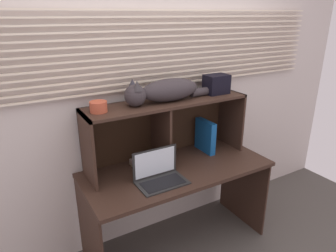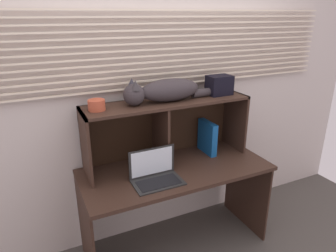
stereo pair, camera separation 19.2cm
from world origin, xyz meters
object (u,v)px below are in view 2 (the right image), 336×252
at_px(small_basket, 97,105).
at_px(laptop, 156,174).
at_px(binder_upright, 207,137).
at_px(storage_box, 219,85).
at_px(cat, 165,91).
at_px(book_stack, 144,163).

bearing_deg(small_basket, laptop, -37.30).
xyz_separation_m(binder_upright, storage_box, (0.09, 0.00, 0.45)).
relative_size(laptop, small_basket, 3.01).
distance_m(cat, storage_box, 0.50).
bearing_deg(laptop, cat, 52.81).
bearing_deg(cat, laptop, -127.19).
bearing_deg(cat, small_basket, 180.00).
bearing_deg(small_basket, storage_box, 0.00).
xyz_separation_m(cat, storage_box, (0.50, 0.00, -0.01)).
bearing_deg(small_basket, cat, 0.00).
relative_size(book_stack, storage_box, 1.05).
xyz_separation_m(cat, book_stack, (-0.19, -0.00, -0.57)).
height_order(binder_upright, small_basket, small_basket).
bearing_deg(cat, book_stack, -179.03).
xyz_separation_m(laptop, book_stack, (0.00, 0.25, -0.03)).
relative_size(binder_upright, small_basket, 2.38).
relative_size(laptop, book_stack, 1.72).
distance_m(laptop, small_basket, 0.65).
bearing_deg(book_stack, small_basket, 179.45).
relative_size(binder_upright, storage_box, 1.43).
relative_size(laptop, binder_upright, 1.26).
xyz_separation_m(book_stack, storage_box, (0.69, 0.00, 0.57)).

